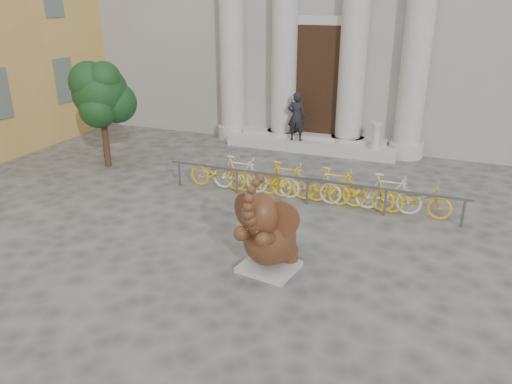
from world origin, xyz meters
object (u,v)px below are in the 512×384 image
at_px(elephant_statue, 269,235).
at_px(pedestrian, 296,117).
at_px(tree, 101,94).
at_px(bike_rack, 310,183).

distance_m(elephant_statue, pedestrian, 8.43).
xyz_separation_m(tree, pedestrian, (5.04, 3.94, -1.11)).
xyz_separation_m(elephant_statue, tree, (-7.02, 4.23, 1.55)).
bearing_deg(tree, elephant_statue, -31.09).
height_order(bike_rack, pedestrian, pedestrian).
bearing_deg(bike_rack, pedestrian, 111.88).
xyz_separation_m(bike_rack, tree, (-6.80, 0.44, 1.82)).
height_order(tree, pedestrian, tree).
distance_m(elephant_statue, bike_rack, 3.81).
xyz_separation_m(elephant_statue, pedestrian, (-1.99, 8.18, 0.43)).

